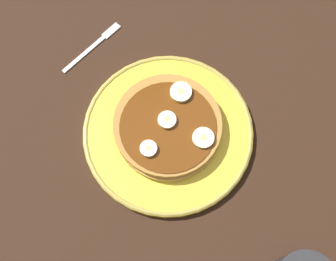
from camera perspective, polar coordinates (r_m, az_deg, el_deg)
The scene contains 8 objects.
ground_plane at distance 81.15cm, azimuth 0.00°, elevation -0.78°, with size 140.00×140.00×3.00cm, color black.
plate at distance 79.01cm, azimuth 0.00°, elevation -0.24°, with size 27.42×27.42×1.44cm.
pancake_stack at distance 77.58cm, azimuth -0.26°, elevation 0.47°, with size 17.22×17.22×2.48cm.
banana_slice_0 at distance 76.38cm, azimuth -0.12°, elevation 1.22°, with size 2.92×2.92×0.88cm.
banana_slice_1 at distance 78.21cm, azimuth 1.50°, elevation 4.46°, with size 3.48×3.48×0.93cm.
banana_slice_2 at distance 75.62cm, azimuth 4.11°, elevation -0.87°, with size 3.40×3.40×0.79cm.
banana_slice_3 at distance 74.88cm, azimuth -2.28°, elevation -2.13°, with size 2.66×2.66×0.90cm.
fork at distance 87.28cm, azimuth -8.51°, elevation 9.85°, with size 11.01×8.55×0.50cm.
Camera 1 is at (4.13, 26.05, 75.25)cm, focal length 52.46 mm.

